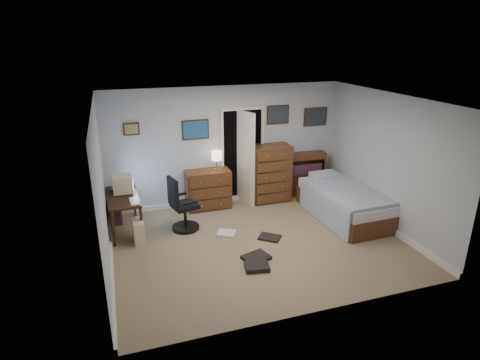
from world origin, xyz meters
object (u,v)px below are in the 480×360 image
office_chair (182,210)px  tall_dresser (270,173)px  low_dresser (208,189)px  computer_desk (119,204)px  bed (344,202)px

office_chair → tall_dresser: bearing=7.5°
office_chair → low_dresser: size_ratio=1.14×
office_chair → tall_dresser: size_ratio=0.85×
computer_desk → bed: size_ratio=0.58×
bed → office_chair: bearing=170.4°
low_dresser → bed: low_dresser is taller
computer_desk → low_dresser: 1.89m
bed → computer_desk: bearing=168.2°
low_dresser → computer_desk: bearing=-162.5°
office_chair → tall_dresser: (2.09, 0.84, 0.22)m
tall_dresser → bed: bearing=-47.2°
bed → low_dresser: bearing=150.4°
low_dresser → tall_dresser: (1.38, -0.02, 0.21)m
office_chair → low_dresser: bearing=36.3°
low_dresser → bed: (2.46, -1.29, -0.09)m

